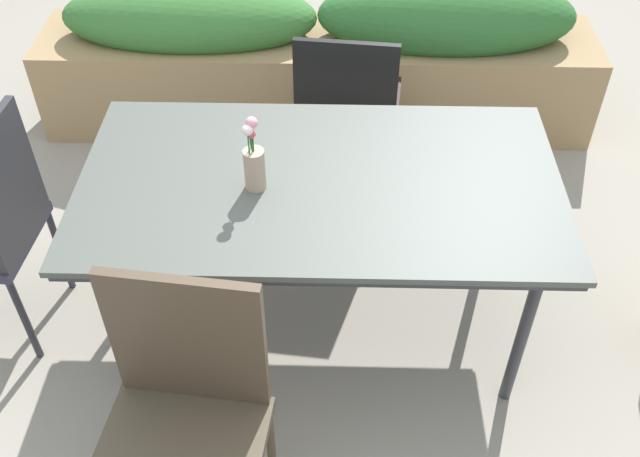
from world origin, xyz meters
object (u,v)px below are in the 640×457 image
Objects in this scene: chair_near_left at (182,419)px; planter_box at (320,56)px; flower_vase at (254,162)px; dining_table at (320,191)px; chair_far_side at (348,102)px.

planter_box is at bearing -91.35° from chair_near_left.
flower_vase reaches higher than chair_near_left.
chair_far_side is at bearing 82.94° from dining_table.
dining_table is 0.57× the size of planter_box.
chair_near_left is 0.35× the size of planter_box.
flower_vase is 1.61m from planter_box.
chair_far_side is 0.31× the size of planter_box.
chair_far_side is at bearing 70.05° from flower_vase.
flower_vase is 0.10× the size of planter_box.
dining_table is 1.51m from planter_box.
chair_far_side is at bearing -77.74° from planter_box.
flower_vase is at bearing -94.01° from chair_near_left.
dining_table is at bearing -91.10° from chair_far_side.
planter_box reaches higher than dining_table.
flower_vase reaches higher than planter_box.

